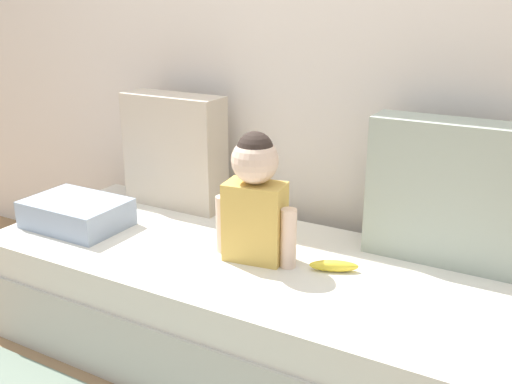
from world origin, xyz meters
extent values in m
plane|color=#93704C|center=(0.00, 0.00, 0.00)|extent=(12.00, 12.00, 0.00)
cube|color=silver|center=(0.00, 0.54, 1.15)|extent=(5.33, 0.10, 2.31)
cube|color=beige|center=(0.00, 0.00, 0.14)|extent=(2.13, 0.82, 0.28)
cube|color=silver|center=(0.00, 0.00, 0.35)|extent=(2.07, 0.80, 0.13)
cube|color=#C1B29E|center=(-0.59, 0.31, 0.66)|extent=(0.46, 0.16, 0.50)
cube|color=#99A393|center=(0.59, 0.31, 0.67)|extent=(0.53, 0.16, 0.51)
cube|color=gold|center=(0.01, -0.01, 0.56)|extent=(0.23, 0.16, 0.29)
sphere|color=beige|center=(0.01, -0.01, 0.78)|extent=(0.17, 0.17, 0.17)
sphere|color=#2D231E|center=(0.01, -0.01, 0.82)|extent=(0.13, 0.13, 0.13)
cylinder|color=beige|center=(-0.13, -0.01, 0.52)|extent=(0.06, 0.06, 0.21)
cylinder|color=beige|center=(0.14, -0.01, 0.52)|extent=(0.06, 0.06, 0.21)
ellipsoid|color=yellow|center=(0.29, 0.03, 0.43)|extent=(0.17, 0.11, 0.04)
cube|color=#8E9EB2|center=(-0.78, -0.10, 0.47)|extent=(0.40, 0.28, 0.11)
camera|label=1|loc=(0.95, -1.68, 1.32)|focal=40.79mm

